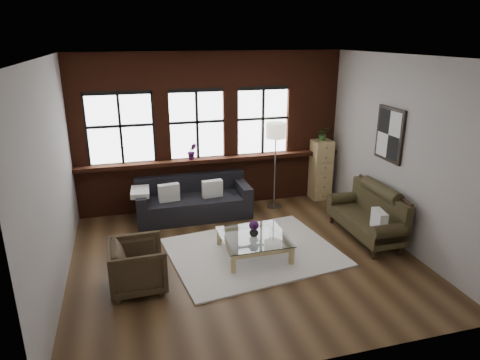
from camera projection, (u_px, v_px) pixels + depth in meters
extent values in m
plane|color=#412B18|center=(244.00, 258.00, 7.06)|extent=(5.50, 5.50, 0.00)
plane|color=white|center=(244.00, 57.00, 6.03)|extent=(5.50, 5.50, 0.00)
plane|color=#A8A19C|center=(211.00, 131.00, 8.83)|extent=(5.50, 0.00, 5.50)
plane|color=#A8A19C|center=(312.00, 234.00, 4.27)|extent=(5.50, 0.00, 5.50)
plane|color=#A8A19C|center=(51.00, 180.00, 5.86)|extent=(0.00, 5.00, 5.00)
plane|color=#A8A19C|center=(400.00, 153.00, 7.24)|extent=(0.00, 5.00, 5.00)
cube|color=#4C2011|center=(213.00, 159.00, 8.87)|extent=(5.50, 0.30, 0.08)
cube|color=silver|center=(253.00, 252.00, 7.22)|extent=(2.96, 2.46, 0.03)
cube|color=white|center=(169.00, 193.00, 8.26)|extent=(0.41, 0.19, 0.34)
cube|color=white|center=(212.00, 189.00, 8.48)|extent=(0.41, 0.18, 0.34)
cube|color=white|center=(379.00, 220.00, 7.08)|extent=(0.20, 0.40, 0.34)
imported|color=#382B1C|center=(138.00, 266.00, 6.10)|extent=(0.82, 0.80, 0.72)
imported|color=#B2B2B2|center=(254.00, 232.00, 7.00)|extent=(0.20, 0.20, 0.16)
sphere|color=#481B4F|center=(254.00, 225.00, 6.97)|extent=(0.16, 0.16, 0.16)
cube|color=tan|center=(321.00, 170.00, 9.45)|extent=(0.41, 0.41, 1.33)
imported|color=#2D5923|center=(323.00, 134.00, 9.19)|extent=(0.28, 0.25, 0.29)
imported|color=#481B4F|center=(192.00, 151.00, 8.67)|extent=(0.20, 0.17, 0.35)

